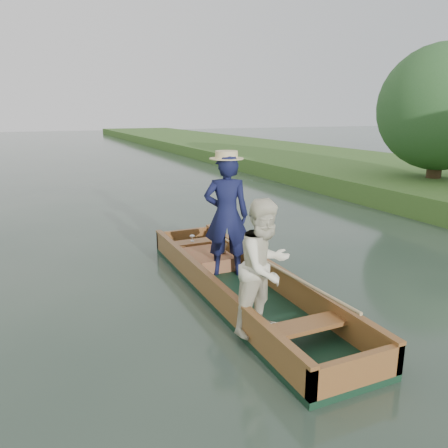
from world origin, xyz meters
name	(u,v)px	position (x,y,z in m)	size (l,w,h in m)	color
ground	(241,297)	(0.00, 0.00, 0.00)	(120.00, 120.00, 0.00)	#283D30
trees_far	(245,112)	(2.06, 4.04, 2.60)	(21.13, 4.63, 4.60)	#47331E
punt	(239,257)	(-0.06, -0.06, 0.63)	(1.30, 5.00, 2.02)	black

